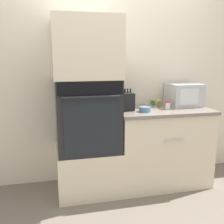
{
  "coord_description": "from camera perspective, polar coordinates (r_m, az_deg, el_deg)",
  "views": [
    {
      "loc": [
        -0.68,
        -2.36,
        1.44
      ],
      "look_at": [
        -0.08,
        0.21,
        0.88
      ],
      "focal_mm": 42.0,
      "sensor_mm": 36.0,
      "label": 1
    }
  ],
  "objects": [
    {
      "name": "counter_unit",
      "position": [
        3.08,
        10.57,
        -7.25
      ],
      "size": [
        1.05,
        0.63,
        0.88
      ],
      "color": "beige",
      "rests_on": "ground_plane"
    },
    {
      "name": "condiment_jar_far",
      "position": [
        3.18,
        8.95,
        2.13
      ],
      "size": [
        0.05,
        0.05,
        0.07
      ],
      "color": "#427047",
      "rests_on": "counter_unit"
    },
    {
      "name": "knife_block",
      "position": [
        2.82,
        3.4,
        2.32
      ],
      "size": [
        0.12,
        0.15,
        0.23
      ],
      "color": "black",
      "rests_on": "counter_unit"
    },
    {
      "name": "wall_oven",
      "position": [
        2.74,
        -5.46,
        -0.51
      ],
      "size": [
        0.63,
        0.64,
        0.74
      ],
      "color": "black",
      "rests_on": "oven_cabinet_base"
    },
    {
      "name": "condiment_jar_mid",
      "position": [
        2.94,
        12.05,
        1.46
      ],
      "size": [
        0.05,
        0.05,
        0.09
      ],
      "color": "silver",
      "rests_on": "counter_unit"
    },
    {
      "name": "wall_back",
      "position": [
        3.07,
        -0.33,
        8.36
      ],
      "size": [
        8.0,
        0.05,
        2.5
      ],
      "color": "beige",
      "rests_on": "ground_plane"
    },
    {
      "name": "oven_cabinet_base",
      "position": [
        2.94,
        -5.23,
        -12.24
      ],
      "size": [
        0.66,
        0.6,
        0.48
      ],
      "color": "beige",
      "rests_on": "ground_plane"
    },
    {
      "name": "microwave",
      "position": [
        3.19,
        15.35,
        3.65
      ],
      "size": [
        0.36,
        0.34,
        0.26
      ],
      "color": "#B2B5BA",
      "rests_on": "counter_unit"
    },
    {
      "name": "bowl",
      "position": [
        2.76,
        7.16,
        0.59
      ],
      "size": [
        0.12,
        0.12,
        0.05
      ],
      "color": "#517599",
      "rests_on": "counter_unit"
    },
    {
      "name": "oven_cabinet_upper",
      "position": [
        2.68,
        -5.76,
        13.6
      ],
      "size": [
        0.66,
        0.6,
        0.6
      ],
      "color": "beige",
      "rests_on": "wall_oven"
    },
    {
      "name": "ground_plane",
      "position": [
        2.84,
        2.67,
        -18.5
      ],
      "size": [
        12.0,
        12.0,
        0.0
      ],
      "primitive_type": "plane",
      "color": "#6B6056"
    },
    {
      "name": "condiment_jar_near",
      "position": [
        3.07,
        10.18,
        1.88
      ],
      "size": [
        0.04,
        0.04,
        0.08
      ],
      "color": "brown",
      "rests_on": "counter_unit"
    }
  ]
}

